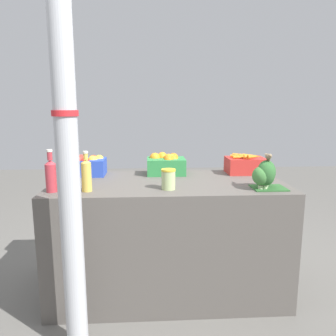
{
  "coord_description": "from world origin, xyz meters",
  "views": [
    {
      "loc": [
        -0.14,
        -2.33,
        1.38
      ],
      "look_at": [
        0.0,
        0.0,
        0.94
      ],
      "focal_mm": 35.0,
      "sensor_mm": 36.0,
      "label": 1
    }
  ],
  "objects_px": {
    "apple_crate": "(86,165)",
    "pickle_jar": "(168,179)",
    "carrot_crate": "(245,164)",
    "juice_bottle_ruby": "(51,175)",
    "juice_bottle_golden": "(86,174)",
    "orange_crate": "(166,164)",
    "broccoli_pile": "(265,175)",
    "support_pole": "(66,131)",
    "juice_bottle_amber": "(71,176)",
    "sparrow_bird": "(269,157)"
  },
  "relations": [
    {
      "from": "apple_crate",
      "to": "pickle_jar",
      "type": "bearing_deg",
      "value": -38.05
    },
    {
      "from": "apple_crate",
      "to": "carrot_crate",
      "type": "xyz_separation_m",
      "value": [
        1.29,
        -0.0,
        -0.01
      ]
    },
    {
      "from": "juice_bottle_ruby",
      "to": "juice_bottle_golden",
      "type": "relative_size",
      "value": 1.05
    },
    {
      "from": "orange_crate",
      "to": "broccoli_pile",
      "type": "height_order",
      "value": "broccoli_pile"
    },
    {
      "from": "carrot_crate",
      "to": "pickle_jar",
      "type": "relative_size",
      "value": 2.24
    },
    {
      "from": "apple_crate",
      "to": "broccoli_pile",
      "type": "bearing_deg",
      "value": -22.33
    },
    {
      "from": "support_pole",
      "to": "carrot_crate",
      "type": "relative_size",
      "value": 8.29
    },
    {
      "from": "broccoli_pile",
      "to": "orange_crate",
      "type": "bearing_deg",
      "value": 139.98
    },
    {
      "from": "carrot_crate",
      "to": "juice_bottle_amber",
      "type": "xyz_separation_m",
      "value": [
        -1.29,
        -0.52,
        0.03
      ]
    },
    {
      "from": "apple_crate",
      "to": "juice_bottle_golden",
      "type": "height_order",
      "value": "juice_bottle_golden"
    },
    {
      "from": "carrot_crate",
      "to": "juice_bottle_golden",
      "type": "bearing_deg",
      "value": -156.56
    },
    {
      "from": "juice_bottle_amber",
      "to": "juice_bottle_golden",
      "type": "relative_size",
      "value": 0.96
    },
    {
      "from": "broccoli_pile",
      "to": "pickle_jar",
      "type": "relative_size",
      "value": 1.75
    },
    {
      "from": "juice_bottle_golden",
      "to": "sparrow_bird",
      "type": "relative_size",
      "value": 1.93
    },
    {
      "from": "broccoli_pile",
      "to": "juice_bottle_amber",
      "type": "distance_m",
      "value": 1.27
    },
    {
      "from": "broccoli_pile",
      "to": "sparrow_bird",
      "type": "distance_m",
      "value": 0.12
    },
    {
      "from": "apple_crate",
      "to": "juice_bottle_golden",
      "type": "distance_m",
      "value": 0.53
    },
    {
      "from": "broccoli_pile",
      "to": "pickle_jar",
      "type": "xyz_separation_m",
      "value": [
        -0.64,
        0.03,
        -0.03
      ]
    },
    {
      "from": "juice_bottle_ruby",
      "to": "support_pole",
      "type": "bearing_deg",
      "value": -61.63
    },
    {
      "from": "support_pole",
      "to": "juice_bottle_amber",
      "type": "xyz_separation_m",
      "value": [
        -0.08,
        0.38,
        -0.31
      ]
    },
    {
      "from": "support_pole",
      "to": "juice_bottle_golden",
      "type": "xyz_separation_m",
      "value": [
        0.02,
        0.38,
        -0.31
      ]
    },
    {
      "from": "apple_crate",
      "to": "pickle_jar",
      "type": "distance_m",
      "value": 0.8
    },
    {
      "from": "apple_crate",
      "to": "juice_bottle_golden",
      "type": "xyz_separation_m",
      "value": [
        0.1,
        -0.52,
        0.03
      ]
    },
    {
      "from": "pickle_jar",
      "to": "juice_bottle_ruby",
      "type": "bearing_deg",
      "value": -178.25
    },
    {
      "from": "juice_bottle_amber",
      "to": "sparrow_bird",
      "type": "height_order",
      "value": "juice_bottle_amber"
    },
    {
      "from": "pickle_jar",
      "to": "orange_crate",
      "type": "bearing_deg",
      "value": 89.05
    },
    {
      "from": "broccoli_pile",
      "to": "sparrow_bird",
      "type": "relative_size",
      "value": 1.74
    },
    {
      "from": "juice_bottle_golden",
      "to": "juice_bottle_ruby",
      "type": "bearing_deg",
      "value": 180.0
    },
    {
      "from": "support_pole",
      "to": "juice_bottle_amber",
      "type": "distance_m",
      "value": 0.5
    },
    {
      "from": "juice_bottle_golden",
      "to": "orange_crate",
      "type": "bearing_deg",
      "value": 44.38
    },
    {
      "from": "juice_bottle_amber",
      "to": "pickle_jar",
      "type": "distance_m",
      "value": 0.63
    },
    {
      "from": "apple_crate",
      "to": "orange_crate",
      "type": "relative_size",
      "value": 1.0
    },
    {
      "from": "carrot_crate",
      "to": "pickle_jar",
      "type": "bearing_deg",
      "value": -143.32
    },
    {
      "from": "support_pole",
      "to": "broccoli_pile",
      "type": "height_order",
      "value": "support_pole"
    },
    {
      "from": "juice_bottle_amber",
      "to": "pickle_jar",
      "type": "height_order",
      "value": "juice_bottle_amber"
    },
    {
      "from": "orange_crate",
      "to": "carrot_crate",
      "type": "xyz_separation_m",
      "value": [
        0.65,
        -0.01,
        -0.01
      ]
    },
    {
      "from": "broccoli_pile",
      "to": "juice_bottle_golden",
      "type": "bearing_deg",
      "value": 179.72
    },
    {
      "from": "juice_bottle_ruby",
      "to": "sparrow_bird",
      "type": "height_order",
      "value": "juice_bottle_ruby"
    },
    {
      "from": "pickle_jar",
      "to": "sparrow_bird",
      "type": "xyz_separation_m",
      "value": [
        0.65,
        -0.04,
        0.15
      ]
    },
    {
      "from": "broccoli_pile",
      "to": "juice_bottle_ruby",
      "type": "distance_m",
      "value": 1.39
    },
    {
      "from": "carrot_crate",
      "to": "sparrow_bird",
      "type": "height_order",
      "value": "sparrow_bird"
    },
    {
      "from": "broccoli_pile",
      "to": "sparrow_bird",
      "type": "bearing_deg",
      "value": -37.97
    },
    {
      "from": "juice_bottle_ruby",
      "to": "juice_bottle_golden",
      "type": "xyz_separation_m",
      "value": [
        0.22,
        0.0,
        -0.0
      ]
    },
    {
      "from": "support_pole",
      "to": "apple_crate",
      "type": "distance_m",
      "value": 0.96
    },
    {
      "from": "juice_bottle_ruby",
      "to": "orange_crate",
      "type": "bearing_deg",
      "value": 34.64
    },
    {
      "from": "juice_bottle_amber",
      "to": "pickle_jar",
      "type": "relative_size",
      "value": 1.85
    },
    {
      "from": "apple_crate",
      "to": "juice_bottle_golden",
      "type": "bearing_deg",
      "value": -78.83
    },
    {
      "from": "orange_crate",
      "to": "juice_bottle_golden",
      "type": "bearing_deg",
      "value": -135.62
    },
    {
      "from": "juice_bottle_ruby",
      "to": "juice_bottle_amber",
      "type": "distance_m",
      "value": 0.12
    },
    {
      "from": "broccoli_pile",
      "to": "juice_bottle_ruby",
      "type": "xyz_separation_m",
      "value": [
        -1.39,
        0.01,
        0.02
      ]
    }
  ]
}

